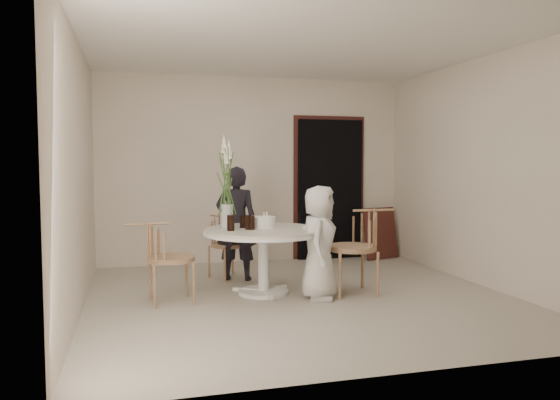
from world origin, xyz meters
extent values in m
plane|color=beige|center=(0.00, 0.00, 0.00)|extent=(4.50, 4.50, 0.00)
plane|color=white|center=(0.00, 0.00, 2.70)|extent=(4.50, 4.50, 0.00)
plane|color=#F0DEC9|center=(0.00, 2.25, 1.35)|extent=(4.50, 0.00, 4.50)
plane|color=#F0DEC9|center=(0.00, -2.25, 1.35)|extent=(4.50, 0.00, 4.50)
plane|color=#F0DEC9|center=(-2.25, 0.00, 1.35)|extent=(0.00, 4.50, 4.50)
plane|color=#F0DEC9|center=(2.25, 0.00, 1.35)|extent=(0.00, 4.50, 4.50)
cube|color=black|center=(1.15, 2.19, 1.05)|extent=(1.00, 0.10, 2.10)
cube|color=#57241E|center=(1.15, 2.23, 1.11)|extent=(1.12, 0.03, 2.22)
cylinder|color=white|center=(-0.35, 0.25, 0.02)|extent=(0.56, 0.56, 0.04)
cylinder|color=white|center=(-0.35, 0.25, 0.34)|extent=(0.12, 0.12, 0.65)
cylinder|color=white|center=(-0.35, 0.25, 0.68)|extent=(1.33, 1.33, 0.03)
cylinder|color=beige|center=(-0.35, 0.25, 0.71)|extent=(1.30, 1.30, 0.04)
cube|color=#57241E|center=(1.88, 1.95, 0.39)|extent=(0.61, 0.32, 0.77)
cylinder|color=tan|center=(-0.67, 0.93, 0.20)|extent=(0.03, 0.03, 0.41)
cylinder|color=tan|center=(-0.34, 1.08, 0.20)|extent=(0.03, 0.03, 0.41)
cylinder|color=tan|center=(-0.82, 1.26, 0.20)|extent=(0.03, 0.03, 0.41)
cylinder|color=tan|center=(-0.49, 1.41, 0.20)|extent=(0.03, 0.03, 0.41)
cylinder|color=tan|center=(-0.58, 1.17, 0.42)|extent=(0.45, 0.45, 0.05)
cylinder|color=tan|center=(0.39, 0.23, 0.25)|extent=(0.03, 0.03, 0.49)
cylinder|color=tan|center=(0.38, -0.21, 0.25)|extent=(0.03, 0.03, 0.49)
cylinder|color=tan|center=(0.83, 0.22, 0.25)|extent=(0.03, 0.03, 0.49)
cylinder|color=tan|center=(0.82, -0.22, 0.25)|extent=(0.03, 0.03, 0.49)
cylinder|color=tan|center=(0.60, 0.00, 0.51)|extent=(0.55, 0.55, 0.05)
cylinder|color=tan|center=(-1.16, -0.05, 0.22)|extent=(0.03, 0.03, 0.44)
cylinder|color=tan|center=(-1.19, 0.35, 0.22)|extent=(0.03, 0.03, 0.44)
cylinder|color=tan|center=(-1.55, -0.08, 0.22)|extent=(0.03, 0.03, 0.44)
cylinder|color=tan|center=(-1.58, 0.31, 0.22)|extent=(0.03, 0.03, 0.44)
cylinder|color=tan|center=(-1.37, 0.13, 0.46)|extent=(0.49, 0.49, 0.05)
imported|color=black|center=(-0.51, 1.04, 0.71)|extent=(0.60, 0.49, 1.41)
imported|color=silver|center=(0.17, -0.12, 0.61)|extent=(0.60, 0.70, 1.22)
cylinder|color=white|center=(-0.33, 0.32, 0.79)|extent=(0.26, 0.26, 0.13)
cylinder|color=#FFEDA1|center=(-0.33, 0.32, 0.88)|extent=(0.01, 0.01, 0.05)
cylinder|color=#FFEDA1|center=(-0.29, 0.35, 0.88)|extent=(0.01, 0.01, 0.05)
cylinder|color=black|center=(-0.53, 0.21, 0.81)|extent=(0.10, 0.10, 0.16)
cylinder|color=black|center=(-0.50, 0.19, 0.81)|extent=(0.08, 0.08, 0.16)
cylinder|color=black|center=(-0.73, 0.16, 0.82)|extent=(0.11, 0.11, 0.17)
cylinder|color=black|center=(-0.56, 0.39, 0.80)|extent=(0.08, 0.08, 0.14)
cylinder|color=silver|center=(0.15, 0.09, 0.75)|extent=(0.24, 0.24, 0.05)
cylinder|color=#B8C2BD|center=(-0.72, 0.46, 0.86)|extent=(0.14, 0.14, 0.27)
cylinder|color=#406C2E|center=(-0.70, 0.47, 1.19)|extent=(0.01, 0.01, 0.66)
cone|color=white|center=(-0.70, 0.47, 1.53)|extent=(0.07, 0.07, 0.17)
cylinder|color=#406C2E|center=(-0.72, 0.49, 1.22)|extent=(0.01, 0.01, 0.72)
cone|color=white|center=(-0.72, 0.49, 1.58)|extent=(0.07, 0.07, 0.17)
cylinder|color=#406C2E|center=(-0.74, 0.48, 1.25)|extent=(0.01, 0.01, 0.78)
cone|color=white|center=(-0.74, 0.48, 1.64)|extent=(0.07, 0.07, 0.17)
cylinder|color=#406C2E|center=(-0.75, 0.46, 1.28)|extent=(0.01, 0.01, 0.83)
cone|color=white|center=(-0.75, 0.46, 1.70)|extent=(0.07, 0.07, 0.17)
cylinder|color=#406C2E|center=(-0.74, 0.44, 1.19)|extent=(0.01, 0.01, 0.66)
cone|color=white|center=(-0.74, 0.44, 1.53)|extent=(0.07, 0.07, 0.17)
cylinder|color=#406C2E|center=(-0.71, 0.43, 1.22)|extent=(0.01, 0.01, 0.72)
cone|color=white|center=(-0.71, 0.43, 1.58)|extent=(0.07, 0.07, 0.17)
cylinder|color=#406C2E|center=(-0.70, 0.45, 1.25)|extent=(0.01, 0.01, 0.78)
cone|color=white|center=(-0.70, 0.45, 1.64)|extent=(0.07, 0.07, 0.17)
camera|label=1|loc=(-1.74, -5.59, 1.47)|focal=35.00mm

